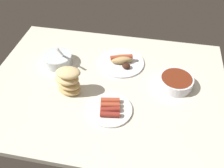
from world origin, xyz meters
TOP-DOWN VIEW (x-y plane):
  - ground_plane at (0.00, 0.00)cm, footprint 120.00×90.00cm
  - plate_sausages at (5.22, -15.61)cm, footprint 20.26×20.26cm
  - bread_stack at (-16.41, -7.85)cm, footprint 13.16×10.04cm
  - bowl_coleslaw at (-29.32, 11.91)cm, footprint 15.34×15.34cm
  - bowl_chili at (34.18, 6.21)cm, footprint 16.71×16.71cm
  - plate_hotdog_assembled at (4.85, 18.14)cm, footprint 25.06×25.06cm

SIDE VIEW (x-z plane):
  - ground_plane at x=0.00cm, z-range -3.00..0.00cm
  - plate_sausages at x=5.22cm, z-range -0.64..2.86cm
  - plate_hotdog_assembled at x=4.85cm, z-range -1.14..4.47cm
  - bowl_chili at x=34.18cm, z-range 0.25..5.60cm
  - bowl_coleslaw at x=-29.32cm, z-range -4.65..10.75cm
  - bread_stack at x=-16.41cm, z-range 0.00..14.40cm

